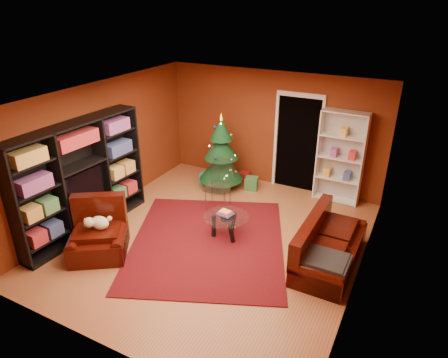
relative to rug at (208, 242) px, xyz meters
The scene contains 18 objects.
floor 0.15m from the rug, 65.99° to the left, with size 5.00×5.50×0.05m, color #985530.
ceiling 2.62m from the rug, 65.99° to the left, with size 5.00×5.50×0.05m, color silver.
wall_back 3.18m from the rug, 88.86° to the left, with size 5.00×0.05×2.60m, color maroon.
wall_left 2.79m from the rug, behind, with size 0.05×5.50×2.60m, color maroon.
wall_right 2.89m from the rug, ahead, with size 0.05×5.50×2.60m, color maroon.
doorway 3.11m from the rug, 77.05° to the left, with size 1.06×0.60×2.16m, color black, non-canonical shape.
rug is the anchor object (origin of this frame).
media_unit 2.53m from the rug, 163.57° to the right, with size 0.42×2.72×2.09m, color black, non-canonical shape.
christmas_tree 2.43m from the rug, 111.56° to the left, with size 0.99×0.99×1.77m, color black, non-canonical shape.
gift_box_teal 2.45m from the rug, 119.84° to the left, with size 0.28×0.28×0.28m, color #217C74.
gift_box_green 2.35m from the rug, 94.41° to the left, with size 0.28×0.28×0.28m, color #2E6832.
gift_box_red 2.74m from the rug, 100.90° to the left, with size 0.21×0.21×0.21m, color maroon.
white_bookshelf 3.31m from the rug, 58.68° to the left, with size 0.93×0.34×2.01m, color white, non-canonical shape.
armchair 1.90m from the rug, 142.18° to the right, with size 0.99×0.99×0.77m, color black, non-canonical shape.
dog 1.90m from the rug, 143.64° to the right, with size 0.40×0.30×0.25m, color beige, non-canonical shape.
sofa 2.15m from the rug, 11.23° to the left, with size 1.85×0.83×0.79m, color black, non-canonical shape.
coffee_table 0.44m from the rug, 57.40° to the left, with size 0.83×0.83×0.52m, color gray, non-canonical shape.
acrylic_chair 1.37m from the rug, 109.74° to the left, with size 0.49×0.53×0.96m, color #66605B, non-canonical shape.
Camera 1 is at (2.98, -5.34, 4.06)m, focal length 32.00 mm.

